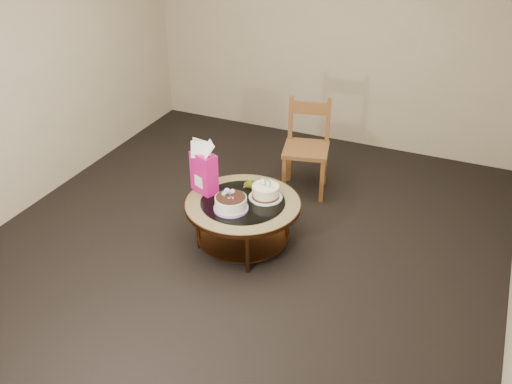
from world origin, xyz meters
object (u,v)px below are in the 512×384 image
at_px(coffee_table, 243,209).
at_px(decorated_cake, 231,204).
at_px(cream_cake, 266,192).
at_px(dining_chair, 307,147).
at_px(gift_bag, 204,167).

bearing_deg(coffee_table, decorated_cake, -104.09).
relative_size(cream_cake, dining_chair, 0.31).
bearing_deg(cream_cake, coffee_table, -123.75).
distance_m(cream_cake, gift_bag, 0.58).
height_order(coffee_table, decorated_cake, decorated_cake).
xyz_separation_m(coffee_table, cream_cake, (0.16, 0.14, 0.14)).
bearing_deg(coffee_table, dining_chair, 81.85).
relative_size(coffee_table, gift_bag, 2.12).
relative_size(gift_bag, dining_chair, 0.50).
relative_size(cream_cake, gift_bag, 0.61).
xyz_separation_m(coffee_table, gift_bag, (-0.39, 0.03, 0.32)).
distance_m(cream_cake, dining_chair, 1.05).
bearing_deg(gift_bag, dining_chair, 88.05).
height_order(cream_cake, gift_bag, gift_bag).
bearing_deg(gift_bag, cream_cake, 34.92).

